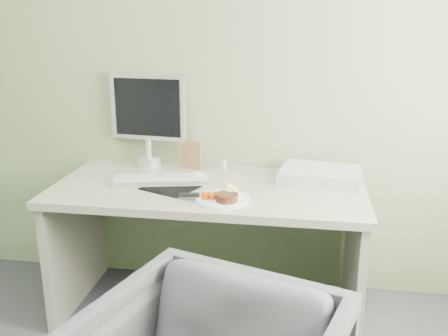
% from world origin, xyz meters
% --- Properties ---
extents(wall_back, '(3.50, 0.00, 3.50)m').
position_xyz_m(wall_back, '(0.00, 2.00, 1.35)').
color(wall_back, '#6E815A').
rests_on(wall_back, floor).
extents(desk, '(1.60, 0.75, 0.73)m').
position_xyz_m(desk, '(0.00, 1.62, 0.55)').
color(desk, '#B4AB97').
rests_on(desk, floor).
extents(plate, '(0.25, 0.25, 0.01)m').
position_xyz_m(plate, '(0.11, 1.42, 0.74)').
color(plate, white).
rests_on(plate, desk).
extents(steak, '(0.12, 0.12, 0.03)m').
position_xyz_m(steak, '(0.13, 1.39, 0.76)').
color(steak, black).
rests_on(steak, plate).
extents(potato_pile, '(0.12, 0.09, 0.06)m').
position_xyz_m(potato_pile, '(0.13, 1.47, 0.78)').
color(potato_pile, tan).
rests_on(potato_pile, plate).
extents(carrot_heap, '(0.08, 0.07, 0.04)m').
position_xyz_m(carrot_heap, '(0.05, 1.41, 0.76)').
color(carrot_heap, '#FA5805').
rests_on(carrot_heap, plate).
extents(steak_knife, '(0.25, 0.08, 0.02)m').
position_xyz_m(steak_knife, '(-0.01, 1.41, 0.76)').
color(steak_knife, silver).
rests_on(steak_knife, plate).
extents(mousepad, '(0.32, 0.30, 0.00)m').
position_xyz_m(mousepad, '(-0.18, 1.57, 0.73)').
color(mousepad, black).
rests_on(mousepad, desk).
extents(keyboard, '(0.51, 0.25, 0.02)m').
position_xyz_m(keyboard, '(-0.26, 1.64, 0.75)').
color(keyboard, white).
rests_on(keyboard, desk).
extents(computer_mouse, '(0.08, 0.12, 0.04)m').
position_xyz_m(computer_mouse, '(-0.08, 1.73, 0.75)').
color(computer_mouse, white).
rests_on(computer_mouse, desk).
extents(photo_frame, '(0.13, 0.04, 0.16)m').
position_xyz_m(photo_frame, '(-0.16, 1.91, 0.81)').
color(photo_frame, '#8B5941').
rests_on(photo_frame, desk).
extents(eyedrop_bottle, '(0.03, 0.03, 0.08)m').
position_xyz_m(eyedrop_bottle, '(0.04, 1.92, 0.76)').
color(eyedrop_bottle, white).
rests_on(eyedrop_bottle, desk).
extents(scanner, '(0.45, 0.33, 0.06)m').
position_xyz_m(scanner, '(0.57, 1.79, 0.76)').
color(scanner, '#A5A6AC').
rests_on(scanner, desk).
extents(monitor, '(0.45, 0.14, 0.53)m').
position_xyz_m(monitor, '(-0.41, 1.94, 1.03)').
color(monitor, silver).
rests_on(monitor, desk).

